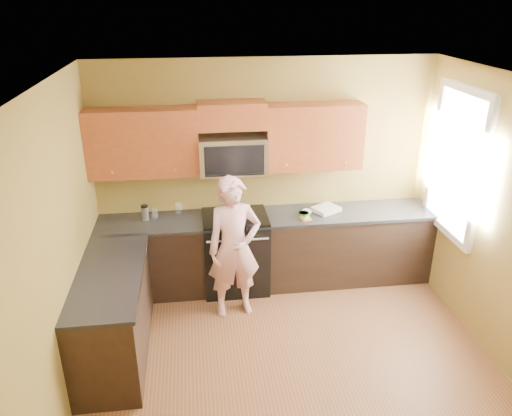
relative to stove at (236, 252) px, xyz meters
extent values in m
plane|color=brown|center=(0.40, -1.68, -0.47)|extent=(4.00, 4.00, 0.00)
plane|color=white|center=(0.40, -1.68, 2.23)|extent=(4.00, 4.00, 0.00)
plane|color=olive|center=(0.40, 0.32, 0.88)|extent=(4.00, 0.00, 4.00)
plane|color=olive|center=(-1.60, -1.68, 0.88)|extent=(0.00, 4.00, 4.00)
cube|color=black|center=(0.40, 0.02, -0.03)|extent=(4.00, 0.60, 0.88)
cube|color=black|center=(-1.30, -1.08, -0.03)|extent=(0.60, 1.60, 0.88)
cube|color=black|center=(0.40, 0.01, 0.43)|extent=(4.00, 0.62, 0.04)
cube|color=black|center=(-1.29, -1.08, 0.43)|extent=(0.62, 1.60, 0.04)
cube|color=brown|center=(0.00, 0.16, 1.62)|extent=(0.76, 0.33, 0.30)
imported|color=pink|center=(-0.06, -0.53, 0.33)|extent=(0.64, 0.47, 1.61)
cube|color=#B27F47|center=(0.82, -0.15, 0.45)|extent=(0.13, 0.13, 0.01)
ellipsoid|color=silver|center=(0.15, -0.12, 0.48)|extent=(0.15, 0.15, 0.06)
ellipsoid|color=silver|center=(0.86, 0.00, 0.48)|extent=(0.16, 0.17, 0.07)
cube|color=white|center=(1.11, 0.06, 0.47)|extent=(0.38, 0.36, 0.05)
cylinder|color=silver|center=(-0.93, 0.14, 0.51)|extent=(0.08, 0.08, 0.12)
cylinder|color=silver|center=(-0.66, 0.24, 0.51)|extent=(0.08, 0.08, 0.12)
camera|label=1|loc=(-0.44, -5.23, 2.87)|focal=34.63mm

